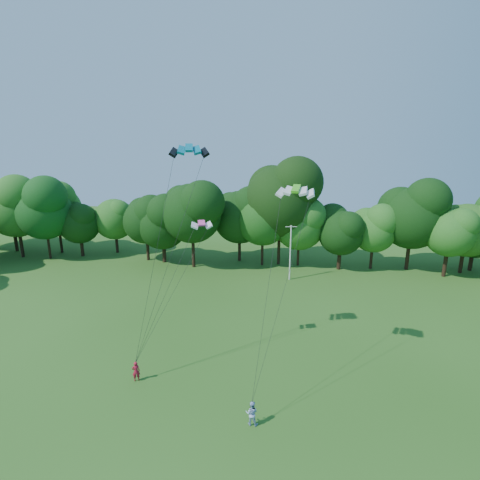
# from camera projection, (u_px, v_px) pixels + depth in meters

# --- Properties ---
(ground) EXTENTS (160.00, 160.00, 0.00)m
(ground) POSITION_uv_depth(u_px,v_px,m) (168.00, 448.00, 22.93)
(ground) COLOR #265617
(ground) RESTS_ON ground
(utility_pole) EXTENTS (1.49, 0.39, 7.53)m
(utility_pole) POSITION_uv_depth(u_px,v_px,m) (290.00, 252.00, 49.71)
(utility_pole) COLOR silver
(utility_pole) RESTS_ON ground
(kite_flyer_left) EXTENTS (0.72, 0.63, 1.66)m
(kite_flyer_left) POSITION_uv_depth(u_px,v_px,m) (136.00, 371.00, 29.15)
(kite_flyer_left) COLOR #AF162D
(kite_flyer_left) RESTS_ON ground
(kite_flyer_right) EXTENTS (0.87, 0.69, 1.72)m
(kite_flyer_right) POSITION_uv_depth(u_px,v_px,m) (252.00, 413.00, 24.63)
(kite_flyer_right) COLOR #A4B9E4
(kite_flyer_right) RESTS_ON ground
(kite_teal) EXTENTS (3.12, 2.05, 0.65)m
(kite_teal) POSITION_uv_depth(u_px,v_px,m) (189.00, 148.00, 28.48)
(kite_teal) COLOR #046A82
(kite_teal) RESTS_ON ground
(kite_green) EXTENTS (2.82, 1.56, 0.53)m
(kite_green) POSITION_uv_depth(u_px,v_px,m) (296.00, 189.00, 27.04)
(kite_green) COLOR #48C31D
(kite_green) RESTS_ON ground
(kite_pink) EXTENTS (1.86, 1.34, 0.37)m
(kite_pink) POSITION_uv_depth(u_px,v_px,m) (202.00, 223.00, 30.21)
(kite_pink) COLOR #FD46A7
(kite_pink) RESTS_ON ground
(tree_back_west) EXTENTS (9.19, 9.19, 13.36)m
(tree_back_west) POSITION_uv_depth(u_px,v_px,m) (44.00, 207.00, 57.65)
(tree_back_west) COLOR black
(tree_back_west) RESTS_ON ground
(tree_back_center) EXTENTS (11.75, 11.75, 17.09)m
(tree_back_center) POSITION_uv_depth(u_px,v_px,m) (280.00, 194.00, 54.44)
(tree_back_center) COLOR #322013
(tree_back_center) RESTS_ON ground
(tree_back_east) EXTENTS (8.14, 8.14, 11.83)m
(tree_back_east) POSITION_uv_depth(u_px,v_px,m) (468.00, 222.00, 51.45)
(tree_back_east) COLOR #371F16
(tree_back_east) RESTS_ON ground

